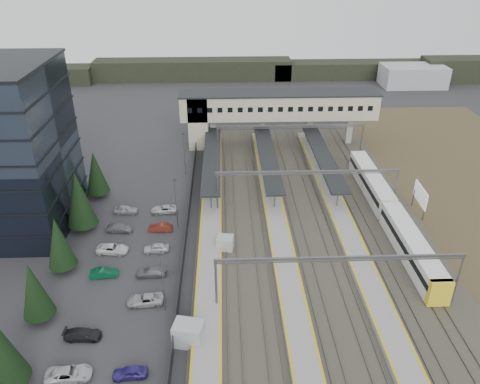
{
  "coord_description": "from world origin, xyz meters",
  "views": [
    {
      "loc": [
        -0.8,
        -49.89,
        38.29
      ],
      "look_at": [
        1.52,
        13.39,
        4.0
      ],
      "focal_mm": 35.0,
      "sensor_mm": 36.0,
      "label": 1
    }
  ],
  "objects_px": {
    "footbridge": "(265,108)",
    "billboard": "(420,196)",
    "relay_cabin_near": "(189,333)",
    "train": "(389,212)",
    "relay_cabin_far": "(225,243)"
  },
  "relations": [
    {
      "from": "relay_cabin_far",
      "to": "train",
      "type": "bearing_deg",
      "value": 13.53
    },
    {
      "from": "relay_cabin_near",
      "to": "billboard",
      "type": "height_order",
      "value": "billboard"
    },
    {
      "from": "footbridge",
      "to": "billboard",
      "type": "xyz_separation_m",
      "value": [
        21.97,
        -29.19,
        -4.85
      ]
    },
    {
      "from": "train",
      "to": "relay_cabin_far",
      "type": "bearing_deg",
      "value": -166.47
    },
    {
      "from": "relay_cabin_near",
      "to": "relay_cabin_far",
      "type": "distance_m",
      "value": 17.51
    },
    {
      "from": "relay_cabin_near",
      "to": "footbridge",
      "type": "height_order",
      "value": "footbridge"
    },
    {
      "from": "footbridge",
      "to": "train",
      "type": "height_order",
      "value": "footbridge"
    },
    {
      "from": "train",
      "to": "billboard",
      "type": "relative_size",
      "value": 6.85
    },
    {
      "from": "train",
      "to": "relay_cabin_near",
      "type": "bearing_deg",
      "value": -141.5
    },
    {
      "from": "relay_cabin_near",
      "to": "relay_cabin_far",
      "type": "bearing_deg",
      "value": 76.61
    },
    {
      "from": "relay_cabin_far",
      "to": "billboard",
      "type": "height_order",
      "value": "billboard"
    },
    {
      "from": "footbridge",
      "to": "billboard",
      "type": "distance_m",
      "value": 36.85
    },
    {
      "from": "relay_cabin_far",
      "to": "billboard",
      "type": "xyz_separation_m",
      "value": [
        30.56,
        8.89,
        2.04
      ]
    },
    {
      "from": "footbridge",
      "to": "billboard",
      "type": "height_order",
      "value": "footbridge"
    },
    {
      "from": "relay_cabin_near",
      "to": "train",
      "type": "bearing_deg",
      "value": 38.5
    }
  ]
}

